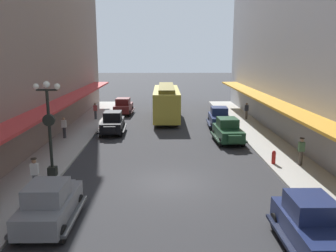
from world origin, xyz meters
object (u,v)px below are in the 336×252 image
(parked_car_3, at_px, (123,106))
(parked_car_4, at_px, (228,130))
(fire_hydrant, at_px, (274,157))
(parked_car_1, at_px, (50,203))
(parked_car_0, at_px, (219,117))
(pedestrian_5, at_px, (64,128))
(pedestrian_0, at_px, (301,151))
(lamp_post_with_clock, at_px, (49,125))
(pedestrian_1, at_px, (246,111))
(streetcar, at_px, (166,101))
(pedestrian_4, at_px, (95,111))
(pedestrian_2, at_px, (35,174))
(parked_car_2, at_px, (312,224))
(parked_car_5, at_px, (113,122))

(parked_car_3, height_order, parked_car_4, same)
(parked_car_4, bearing_deg, fire_hydrant, -73.21)
(parked_car_1, xyz_separation_m, parked_car_3, (0.13, 25.37, 0.00))
(parked_car_4, bearing_deg, parked_car_0, 87.76)
(pedestrian_5, bearing_deg, pedestrian_0, -23.56)
(parked_car_4, bearing_deg, parked_car_1, -126.00)
(lamp_post_with_clock, relative_size, pedestrian_5, 3.15)
(parked_car_0, relative_size, pedestrian_1, 2.63)
(pedestrian_5, bearing_deg, streetcar, 45.73)
(streetcar, bearing_deg, pedestrian_5, -134.27)
(streetcar, distance_m, pedestrian_5, 11.65)
(pedestrian_0, bearing_deg, lamp_post_with_clock, -173.51)
(parked_car_3, xyz_separation_m, pedestrian_1, (12.78, -3.75, 0.05))
(parked_car_3, height_order, pedestrian_4, parked_car_3)
(parked_car_1, bearing_deg, streetcar, 77.69)
(parked_car_0, relative_size, pedestrian_2, 2.58)
(parked_car_0, relative_size, pedestrian_4, 2.63)
(lamp_post_with_clock, bearing_deg, parked_car_3, 85.17)
(parked_car_1, relative_size, parked_car_2, 1.00)
(fire_hydrant, height_order, pedestrian_1, pedestrian_1)
(parked_car_2, xyz_separation_m, pedestrian_1, (3.28, 23.46, 0.05))
(pedestrian_2, bearing_deg, pedestrian_4, 91.84)
(parked_car_1, xyz_separation_m, parked_car_5, (0.22, 16.15, 0.00))
(parked_car_5, height_order, pedestrian_5, parked_car_5)
(parked_car_4, height_order, streetcar, streetcar)
(pedestrian_5, bearing_deg, parked_car_2, -50.76)
(parked_car_1, relative_size, fire_hydrant, 5.20)
(parked_car_1, distance_m, parked_car_5, 16.15)
(parked_car_1, height_order, lamp_post_with_clock, lamp_post_with_clock)
(pedestrian_0, bearing_deg, pedestrian_1, 89.21)
(parked_car_0, bearing_deg, pedestrian_2, -126.57)
(pedestrian_2, bearing_deg, pedestrian_1, 51.66)
(parked_car_1, xyz_separation_m, parked_car_4, (9.45, 13.01, 0.00))
(parked_car_4, distance_m, pedestrian_5, 12.74)
(pedestrian_0, distance_m, pedestrian_1, 14.65)
(parked_car_2, height_order, parked_car_5, same)
(parked_car_1, height_order, parked_car_4, same)
(parked_car_0, relative_size, parked_car_4, 1.00)
(pedestrian_4, bearing_deg, pedestrian_0, -44.74)
(lamp_post_with_clock, bearing_deg, pedestrian_2, -93.43)
(pedestrian_1, height_order, pedestrian_5, same)
(fire_hydrant, bearing_deg, parked_car_5, 140.95)
(parked_car_4, xyz_separation_m, pedestrian_5, (-12.71, 0.92, 0.05))
(parked_car_0, height_order, pedestrian_2, parked_car_0)
(lamp_post_with_clock, bearing_deg, parked_car_5, 80.61)
(fire_hydrant, xyz_separation_m, pedestrian_4, (-13.48, 14.58, 0.43))
(parked_car_3, distance_m, lamp_post_with_clock, 20.20)
(pedestrian_2, height_order, pedestrian_5, pedestrian_2)
(parked_car_0, relative_size, streetcar, 0.45)
(parked_car_2, xyz_separation_m, pedestrian_2, (-11.32, 4.99, 0.07))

